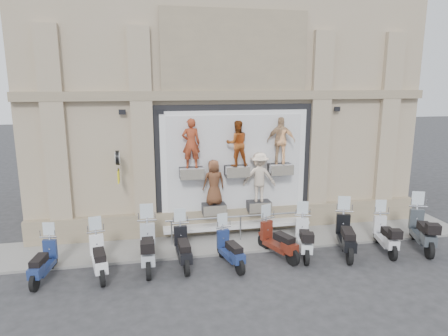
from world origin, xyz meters
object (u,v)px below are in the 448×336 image
Objects in this scene: guard_rail at (240,229)px; scooter_b at (98,249)px; scooter_g at (304,231)px; scooter_h at (347,228)px; scooter_i at (386,228)px; clock_sign_bracket at (118,162)px; scooter_a at (43,255)px; scooter_c at (148,239)px; scooter_e at (230,243)px; scooter_j at (423,223)px; scooter_d at (183,240)px; scooter_f at (278,234)px.

scooter_b reaches higher than guard_rail.
scooter_h is (1.32, -0.17, 0.06)m from scooter_g.
clock_sign_bracket is at bearing 178.93° from scooter_i.
scooter_b is 0.90× the size of scooter_h.
clock_sign_bracket is 0.58× the size of scooter_a.
scooter_e is (2.36, -0.38, -0.14)m from scooter_c.
scooter_e is at bearing -34.13° from clock_sign_bracket.
scooter_j is (5.60, -1.70, 0.40)m from guard_rail.
scooter_d reaches higher than scooter_a.
scooter_d is at bearing -163.96° from scooter_h.
scooter_j is (11.48, -0.20, 0.15)m from scooter_a.
scooter_i is 0.88× the size of scooter_j.
clock_sign_bracket reaches higher than scooter_f.
scooter_d is (-2.07, -1.38, 0.31)m from guard_rail.
scooter_c is at bearing 158.35° from scooter_e.
scooter_h reaches higher than guard_rail.
scooter_c is 3.91m from scooter_f.
scooter_g is at bearing -40.35° from guard_rail.
scooter_d is 1.02× the size of scooter_i.
scooter_c reaches higher than scooter_i.
scooter_c is at bearing -156.89° from guard_rail.
scooter_b reaches higher than scooter_a.
scooter_c is 1.11× the size of scooter_d.
scooter_f is (1.56, 0.29, 0.05)m from scooter_e.
scooter_e is 1.58m from scooter_f.
clock_sign_bracket is 7.46m from scooter_h.
scooter_a is at bearing -167.52° from scooter_i.
scooter_g reaches higher than scooter_b.
scooter_a is 10.21m from scooter_i.
scooter_h is 1.34m from scooter_i.
scooter_d is (1.83, -1.84, -2.03)m from clock_sign_bracket.
scooter_d is at bearing -169.10° from scooter_i.
scooter_j is at bearing -24.47° from scooter_f.
scooter_a reaches higher than guard_rail.
guard_rail is 2.44× the size of scooter_h.
scooter_b is at bearing -161.91° from scooter_h.
scooter_d is at bearing 154.35° from scooter_e.
scooter_f is at bearing -2.44° from scooter_d.
guard_rail is at bearing 31.70° from scooter_d.
guard_rail is 2.50m from scooter_d.
clock_sign_bracket is 3.48m from scooter_a.
scooter_e is (3.18, -2.16, -2.09)m from clock_sign_bracket.
scooter_i is at bearing -11.81° from scooter_b.
scooter_c is 1.13× the size of scooter_i.
guard_rail is 4.64m from scooter_i.
scooter_a is 5.16m from scooter_e.
scooter_f reaches higher than scooter_i.
scooter_e is at bearing -160.03° from scooter_h.
scooter_b is at bearing 165.12° from scooter_e.
scooter_c is at bearing -165.84° from scooter_g.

